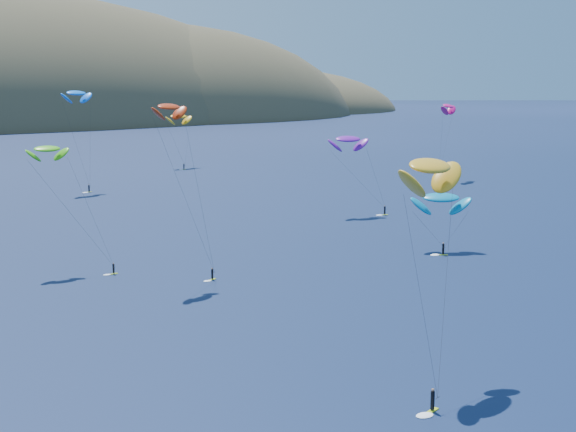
# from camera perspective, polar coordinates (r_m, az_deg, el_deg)

# --- Properties ---
(kitesurfer_2) EXTENTS (12.94, 13.09, 24.28)m
(kitesurfer_2) POSITION_cam_1_polar(r_m,az_deg,el_deg) (82.46, 10.08, 3.50)
(kitesurfer_2) COLOR #A5C315
(kitesurfer_2) RESTS_ON ground
(kitesurfer_3) EXTENTS (10.82, 11.02, 20.99)m
(kitesurfer_3) POSITION_cam_1_polar(r_m,az_deg,el_deg) (131.77, -16.74, 4.57)
(kitesurfer_3) COLOR #A5C315
(kitesurfer_3) RESTS_ON ground
(kitesurfer_4) EXTENTS (9.87, 9.30, 28.51)m
(kitesurfer_4) POSITION_cam_1_polar(r_m,az_deg,el_deg) (222.00, -14.84, 8.44)
(kitesurfer_4) COLOR #A5C315
(kitesurfer_4) RESTS_ON ground
(kitesurfer_5) EXTENTS (11.02, 9.40, 12.10)m
(kitesurfer_5) POSITION_cam_1_polar(r_m,az_deg,el_deg) (144.01, 10.82, 1.29)
(kitesurfer_5) COLOR #A5C315
(kitesurfer_5) RESTS_ON ground
(kitesurfer_6) EXTENTS (11.39, 9.66, 19.21)m
(kitesurfer_6) POSITION_cam_1_polar(r_m,az_deg,el_deg) (178.58, 4.30, 5.47)
(kitesurfer_6) COLOR #A5C315
(kitesurfer_6) RESTS_ON ground
(kitesurfer_8) EXTENTS (12.31, 8.30, 24.09)m
(kitesurfer_8) POSITION_cam_1_polar(r_m,az_deg,el_deg) (243.74, 11.32, 7.68)
(kitesurfer_8) COLOR #A5C315
(kitesurfer_8) RESTS_ON ground
(kitesurfer_9) EXTENTS (8.71, 7.69, 27.81)m
(kitesurfer_9) POSITION_cam_1_polar(r_m,az_deg,el_deg) (120.92, -8.46, 7.65)
(kitesurfer_9) COLOR #A5C315
(kitesurfer_9) RESTS_ON ground
(kitesurfer_11) EXTENTS (10.10, 11.59, 19.70)m
(kitesurfer_11) POSITION_cam_1_polar(r_m,az_deg,el_deg) (273.87, -7.79, 7.04)
(kitesurfer_11) COLOR #A5C315
(kitesurfer_11) RESTS_ON ground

